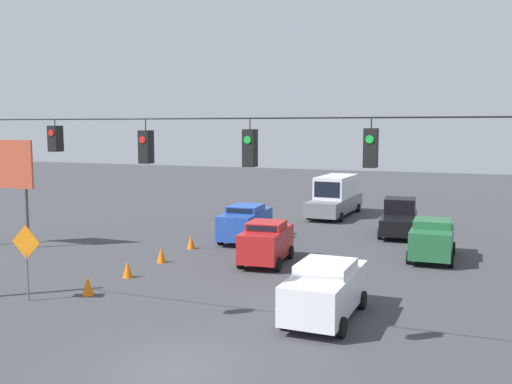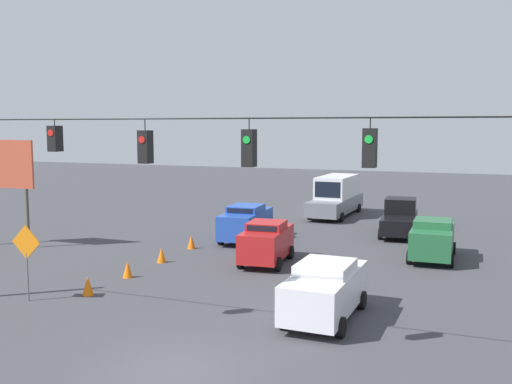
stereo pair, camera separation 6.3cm
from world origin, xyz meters
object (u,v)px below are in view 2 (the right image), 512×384
(overhead_signal_span, at_px, (199,190))
(sedan_blue_withflow_far, at_px, (246,222))
(sedan_red_withflow_mid, at_px, (267,242))
(sedan_green_oncoming_far, at_px, (433,239))
(work_zone_sign, at_px, (26,248))
(box_truck_grey_withflow_deep, at_px, (336,196))
(pickup_truck_black_oncoming_deep, at_px, (400,218))
(traffic_cone_second, at_px, (128,269))
(traffic_cone_nearest, at_px, (88,286))
(traffic_cone_fourth, at_px, (191,242))
(sedan_white_crossing_near, at_px, (325,289))
(traffic_cone_third, at_px, (162,255))
(roadside_billboard, at_px, (9,171))

(overhead_signal_span, relative_size, sedan_blue_withflow_far, 5.16)
(sedan_red_withflow_mid, distance_m, sedan_green_oncoming_far, 8.10)
(overhead_signal_span, distance_m, sedan_green_oncoming_far, 15.66)
(sedan_red_withflow_mid, bearing_deg, work_zone_sign, 54.01)
(box_truck_grey_withflow_deep, distance_m, pickup_truck_black_oncoming_deep, 7.83)
(traffic_cone_second, height_order, work_zone_sign, work_zone_sign)
(overhead_signal_span, height_order, sedan_red_withflow_mid, overhead_signal_span)
(sedan_red_withflow_mid, height_order, traffic_cone_nearest, sedan_red_withflow_mid)
(sedan_blue_withflow_far, xyz_separation_m, traffic_cone_fourth, (1.90, 2.98, -0.68))
(sedan_white_crossing_near, height_order, traffic_cone_fourth, sedan_white_crossing_near)
(sedan_red_withflow_mid, bearing_deg, pickup_truck_black_oncoming_deep, -116.96)
(traffic_cone_fourth, bearing_deg, sedan_white_crossing_near, 138.64)
(sedan_green_oncoming_far, bearing_deg, sedan_blue_withflow_far, -5.16)
(overhead_signal_span, relative_size, sedan_red_withflow_mid, 6.00)
(overhead_signal_span, height_order, traffic_cone_fourth, overhead_signal_span)
(box_truck_grey_withflow_deep, height_order, traffic_cone_fourth, box_truck_grey_withflow_deep)
(pickup_truck_black_oncoming_deep, bearing_deg, sedan_green_oncoming_far, 110.92)
(pickup_truck_black_oncoming_deep, distance_m, traffic_cone_nearest, 19.41)
(overhead_signal_span, distance_m, traffic_cone_second, 9.88)
(sedan_green_oncoming_far, height_order, traffic_cone_second, sedan_green_oncoming_far)
(sedan_white_crossing_near, xyz_separation_m, traffic_cone_third, (9.19, -4.94, -0.64))
(traffic_cone_third, bearing_deg, traffic_cone_fourth, -88.08)
(traffic_cone_fourth, xyz_separation_m, work_zone_sign, (1.42, 10.22, 1.62))
(traffic_cone_third, bearing_deg, overhead_signal_span, 126.25)
(sedan_white_crossing_near, distance_m, sedan_red_withflow_mid, 7.94)
(box_truck_grey_withflow_deep, xyz_separation_m, traffic_cone_third, (4.41, 17.11, -1.04))
(sedan_white_crossing_near, xyz_separation_m, work_zone_sign, (10.72, 2.04, 0.98))
(sedan_green_oncoming_far, height_order, sedan_blue_withflow_far, sedan_blue_withflow_far)
(sedan_green_oncoming_far, bearing_deg, traffic_cone_nearest, 42.67)
(sedan_green_oncoming_far, relative_size, sedan_blue_withflow_far, 0.92)
(box_truck_grey_withflow_deep, height_order, sedan_red_withflow_mid, box_truck_grey_withflow_deep)
(sedan_blue_withflow_far, bearing_deg, traffic_cone_fourth, 57.51)
(box_truck_grey_withflow_deep, height_order, work_zone_sign, box_truck_grey_withflow_deep)
(box_truck_grey_withflow_deep, bearing_deg, sedan_blue_withflow_far, 76.47)
(traffic_cone_third, bearing_deg, traffic_cone_second, 90.94)
(work_zone_sign, bearing_deg, overhead_signal_span, 166.30)
(overhead_signal_span, xyz_separation_m, sedan_blue_withflow_far, (4.78, -15.17, -3.61))
(overhead_signal_span, xyz_separation_m, traffic_cone_fourth, (6.67, -12.19, -4.29))
(pickup_truck_black_oncoming_deep, xyz_separation_m, traffic_cone_second, (9.58, 14.17, -0.60))
(pickup_truck_black_oncoming_deep, distance_m, roadside_billboard, 22.18)
(overhead_signal_span, bearing_deg, pickup_truck_black_oncoming_deep, -98.62)
(sedan_blue_withflow_far, bearing_deg, overhead_signal_span, 107.47)
(box_truck_grey_withflow_deep, bearing_deg, traffic_cone_fourth, 71.96)
(sedan_green_oncoming_far, relative_size, traffic_cone_nearest, 5.80)
(traffic_cone_second, distance_m, traffic_cone_fourth, 6.14)
(traffic_cone_fourth, bearing_deg, sedan_blue_withflow_far, -122.49)
(overhead_signal_span, distance_m, traffic_cone_third, 11.90)
(traffic_cone_second, bearing_deg, pickup_truck_black_oncoming_deep, -124.06)
(overhead_signal_span, relative_size, roadside_billboard, 4.24)
(pickup_truck_black_oncoming_deep, distance_m, traffic_cone_fourth, 12.64)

